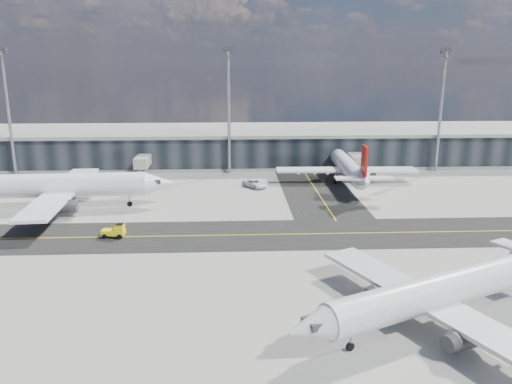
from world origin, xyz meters
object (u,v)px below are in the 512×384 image
airliner_af (52,186)px  airliner_redtail (348,167)px  baggage_tug (115,231)px  service_van (255,184)px  airliner_near (441,291)px

airliner_af → airliner_redtail: size_ratio=1.19×
baggage_tug → service_van: bearing=147.7°
airliner_af → airliner_near: (53.33, -43.43, -0.72)m
service_van → airliner_af: bearing=163.2°
baggage_tug → airliner_redtail: bearing=131.8°
baggage_tug → airliner_near: bearing=59.2°
airliner_redtail → airliner_near: size_ratio=1.07×
airliner_near → baggage_tug: airliner_near is taller
airliner_near → baggage_tug: 47.34m
airliner_af → baggage_tug: bearing=39.4°
baggage_tug → service_van: 37.51m
airliner_af → airliner_near: bearing=48.1°
airliner_near → airliner_redtail: bearing=-28.6°
airliner_af → airliner_redtail: bearing=103.3°
airliner_redtail → airliner_af: bearing=-162.1°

